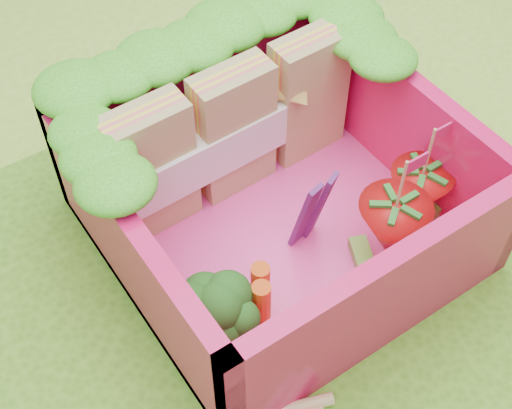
{
  "coord_description": "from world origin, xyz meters",
  "views": [
    {
      "loc": [
        -0.87,
        -1.11,
        2.37
      ],
      "look_at": [
        0.1,
        0.32,
        0.28
      ],
      "focal_mm": 50.0,
      "sensor_mm": 36.0,
      "label": 1
    }
  ],
  "objects_px": {
    "sandwich_stack": "(235,130)",
    "broccoli": "(216,312)",
    "bento_box": "(278,189)",
    "strawberry_left": "(391,229)",
    "strawberry_right": "(418,194)"
  },
  "relations": [
    {
      "from": "broccoli",
      "to": "strawberry_left",
      "type": "xyz_separation_m",
      "value": [
        0.76,
        -0.04,
        -0.05
      ]
    },
    {
      "from": "sandwich_stack",
      "to": "strawberry_left",
      "type": "bearing_deg",
      "value": -67.27
    },
    {
      "from": "bento_box",
      "to": "sandwich_stack",
      "type": "height_order",
      "value": "sandwich_stack"
    },
    {
      "from": "bento_box",
      "to": "strawberry_left",
      "type": "relative_size",
      "value": 2.5
    },
    {
      "from": "broccoli",
      "to": "strawberry_left",
      "type": "bearing_deg",
      "value": -2.91
    },
    {
      "from": "bento_box",
      "to": "strawberry_right",
      "type": "relative_size",
      "value": 2.65
    },
    {
      "from": "strawberry_right",
      "to": "broccoli",
      "type": "bearing_deg",
      "value": -177.53
    },
    {
      "from": "sandwich_stack",
      "to": "broccoli",
      "type": "relative_size",
      "value": 3.2
    },
    {
      "from": "strawberry_left",
      "to": "strawberry_right",
      "type": "distance_m",
      "value": 0.23
    },
    {
      "from": "broccoli",
      "to": "strawberry_right",
      "type": "bearing_deg",
      "value": 2.47
    },
    {
      "from": "broccoli",
      "to": "strawberry_left",
      "type": "height_order",
      "value": "strawberry_left"
    },
    {
      "from": "bento_box",
      "to": "strawberry_left",
      "type": "bearing_deg",
      "value": -51.17
    },
    {
      "from": "bento_box",
      "to": "sandwich_stack",
      "type": "bearing_deg",
      "value": 88.9
    },
    {
      "from": "strawberry_right",
      "to": "strawberry_left",
      "type": "bearing_deg",
      "value": -159.31
    },
    {
      "from": "sandwich_stack",
      "to": "broccoli",
      "type": "height_order",
      "value": "sandwich_stack"
    }
  ]
}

